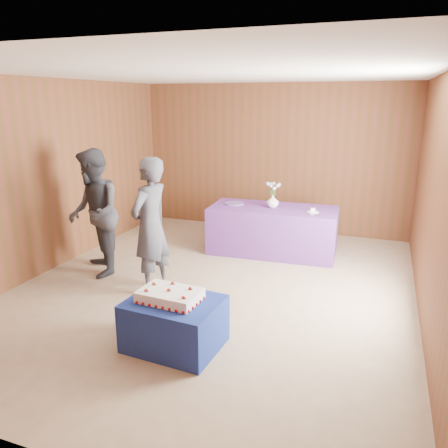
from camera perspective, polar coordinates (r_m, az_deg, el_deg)
The scene contains 13 objects.
ground at distance 5.82m, azimuth -1.39°, elevation -8.47°, with size 6.00×6.00×0.00m, color tan.
room_shell at distance 5.33m, azimuth -1.52°, elevation 9.47°, with size 5.04×6.04×2.72m.
cake_table at distance 4.50m, azimuth -6.49°, elevation -12.78°, with size 0.90×0.70×0.50m, color navy.
serving_table at distance 7.08m, azimuth 6.39°, elevation -0.81°, with size 2.00×0.90×0.75m, color #643086.
sheet_cake at distance 4.37m, azimuth -7.09°, elevation -9.23°, with size 0.64×0.46×0.14m.
vase at distance 6.97m, azimuth 6.38°, elevation 2.97°, with size 0.19×0.19×0.20m, color white.
flower_spray at distance 6.92m, azimuth 6.44°, elevation 5.00°, with size 0.23×0.24×0.18m.
platter at distance 7.18m, azimuth 1.36°, elevation 2.70°, with size 0.32×0.32×0.02m, color #6C53A6.
plate at distance 6.78m, azimuth 11.52°, elevation 1.55°, with size 0.18×0.18×0.01m, color silver.
cake_slice at distance 6.77m, azimuth 11.53°, elevation 1.84°, with size 0.07×0.07×0.08m.
knife at distance 6.60m, azimuth 11.72°, elevation 1.12°, with size 0.26×0.02×0.00m, color silver.
guest_left at distance 5.57m, azimuth -9.61°, elevation -0.26°, with size 0.64×0.42×1.74m, color #3C3D48.
guest_right at distance 6.30m, azimuth -16.59°, elevation 1.35°, with size 0.86×0.67×1.78m, color #32343C.
Camera 1 is at (1.96, -4.92, 2.40)m, focal length 35.00 mm.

